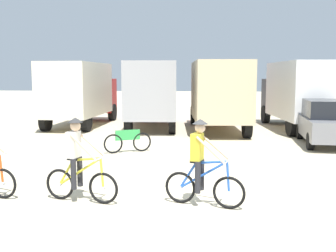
{
  "coord_description": "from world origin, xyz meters",
  "views": [
    {
      "loc": [
        0.72,
        -8.92,
        2.7
      ],
      "look_at": [
        -0.55,
        3.8,
        1.1
      ],
      "focal_mm": 43.27,
      "sensor_mm": 36.0,
      "label": 1
    }
  ],
  "objects_px": {
    "box_truck_cream_rv": "(80,91)",
    "bicycle_spare": "(128,141)",
    "cyclist_cowboy_hat": "(78,163)",
    "cyclist_near_camera": "(202,166)",
    "box_truck_grey_hauler": "(153,92)",
    "box_truck_avon_van": "(300,92)",
    "box_truck_tan_camper": "(218,93)",
    "sedan_parked": "(326,122)"
  },
  "relations": [
    {
      "from": "box_truck_avon_van",
      "to": "cyclist_near_camera",
      "type": "bearing_deg",
      "value": -110.35
    },
    {
      "from": "cyclist_near_camera",
      "to": "bicycle_spare",
      "type": "relative_size",
      "value": 1.16
    },
    {
      "from": "box_truck_tan_camper",
      "to": "cyclist_cowboy_hat",
      "type": "distance_m",
      "value": 12.04
    },
    {
      "from": "box_truck_cream_rv",
      "to": "cyclist_near_camera",
      "type": "xyz_separation_m",
      "value": [
        6.69,
        -12.86,
        -1.03
      ]
    },
    {
      "from": "box_truck_grey_hauler",
      "to": "box_truck_tan_camper",
      "type": "distance_m",
      "value": 3.45
    },
    {
      "from": "box_truck_avon_van",
      "to": "sedan_parked",
      "type": "xyz_separation_m",
      "value": [
        0.07,
        -4.51,
        -0.99
      ]
    },
    {
      "from": "sedan_parked",
      "to": "bicycle_spare",
      "type": "bearing_deg",
      "value": -162.34
    },
    {
      "from": "box_truck_avon_van",
      "to": "sedan_parked",
      "type": "bearing_deg",
      "value": -89.09
    },
    {
      "from": "bicycle_spare",
      "to": "cyclist_near_camera",
      "type": "bearing_deg",
      "value": -64.49
    },
    {
      "from": "cyclist_cowboy_hat",
      "to": "bicycle_spare",
      "type": "bearing_deg",
      "value": 90.62
    },
    {
      "from": "box_truck_grey_hauler",
      "to": "box_truck_avon_van",
      "type": "height_order",
      "value": "same"
    },
    {
      "from": "box_truck_avon_van",
      "to": "cyclist_cowboy_hat",
      "type": "height_order",
      "value": "box_truck_avon_van"
    },
    {
      "from": "box_truck_grey_hauler",
      "to": "bicycle_spare",
      "type": "relative_size",
      "value": 4.42
    },
    {
      "from": "box_truck_avon_van",
      "to": "bicycle_spare",
      "type": "bearing_deg",
      "value": -136.88
    },
    {
      "from": "box_truck_avon_van",
      "to": "cyclist_near_camera",
      "type": "distance_m",
      "value": 13.38
    },
    {
      "from": "box_truck_tan_camper",
      "to": "box_truck_avon_van",
      "type": "distance_m",
      "value": 4.16
    },
    {
      "from": "box_truck_grey_hauler",
      "to": "box_truck_avon_van",
      "type": "relative_size",
      "value": 1.0
    },
    {
      "from": "box_truck_grey_hauler",
      "to": "cyclist_near_camera",
      "type": "xyz_separation_m",
      "value": [
        2.74,
        -12.52,
        -1.03
      ]
    },
    {
      "from": "box_truck_avon_van",
      "to": "box_truck_grey_hauler",
      "type": "bearing_deg",
      "value": 179.91
    },
    {
      "from": "sedan_parked",
      "to": "cyclist_near_camera",
      "type": "relative_size",
      "value": 2.37
    },
    {
      "from": "box_truck_cream_rv",
      "to": "cyclist_cowboy_hat",
      "type": "distance_m",
      "value": 13.5
    },
    {
      "from": "box_truck_avon_van",
      "to": "bicycle_spare",
      "type": "distance_m",
      "value": 10.15
    },
    {
      "from": "sedan_parked",
      "to": "box_truck_avon_van",
      "type": "bearing_deg",
      "value": 90.91
    },
    {
      "from": "box_truck_grey_hauler",
      "to": "sedan_parked",
      "type": "height_order",
      "value": "box_truck_grey_hauler"
    },
    {
      "from": "box_truck_grey_hauler",
      "to": "box_truck_tan_camper",
      "type": "height_order",
      "value": "same"
    },
    {
      "from": "box_truck_cream_rv",
      "to": "cyclist_near_camera",
      "type": "relative_size",
      "value": 3.73
    },
    {
      "from": "box_truck_tan_camper",
      "to": "bicycle_spare",
      "type": "bearing_deg",
      "value": -118.81
    },
    {
      "from": "box_truck_grey_hauler",
      "to": "sedan_parked",
      "type": "bearing_deg",
      "value": -31.24
    },
    {
      "from": "cyclist_cowboy_hat",
      "to": "cyclist_near_camera",
      "type": "relative_size",
      "value": 1.0
    },
    {
      "from": "cyclist_cowboy_hat",
      "to": "bicycle_spare",
      "type": "xyz_separation_m",
      "value": [
        -0.06,
        5.61,
        -0.45
      ]
    },
    {
      "from": "sedan_parked",
      "to": "bicycle_spare",
      "type": "height_order",
      "value": "sedan_parked"
    },
    {
      "from": "box_truck_grey_hauler",
      "to": "box_truck_avon_van",
      "type": "distance_m",
      "value": 7.38
    },
    {
      "from": "box_truck_avon_van",
      "to": "cyclist_near_camera",
      "type": "height_order",
      "value": "box_truck_avon_van"
    },
    {
      "from": "box_truck_cream_rv",
      "to": "sedan_parked",
      "type": "bearing_deg",
      "value": -23.12
    },
    {
      "from": "sedan_parked",
      "to": "box_truck_tan_camper",
      "type": "bearing_deg",
      "value": 138.97
    },
    {
      "from": "box_truck_grey_hauler",
      "to": "cyclist_near_camera",
      "type": "height_order",
      "value": "box_truck_grey_hauler"
    },
    {
      "from": "sedan_parked",
      "to": "cyclist_cowboy_hat",
      "type": "bearing_deg",
      "value": -132.66
    },
    {
      "from": "cyclist_cowboy_hat",
      "to": "cyclist_near_camera",
      "type": "distance_m",
      "value": 2.63
    },
    {
      "from": "box_truck_avon_van",
      "to": "cyclist_cowboy_hat",
      "type": "relative_size",
      "value": 3.81
    },
    {
      "from": "box_truck_cream_rv",
      "to": "cyclist_near_camera",
      "type": "bearing_deg",
      "value": -62.53
    },
    {
      "from": "sedan_parked",
      "to": "cyclist_cowboy_hat",
      "type": "relative_size",
      "value": 2.37
    },
    {
      "from": "box_truck_cream_rv",
      "to": "bicycle_spare",
      "type": "distance_m",
      "value": 8.38
    }
  ]
}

